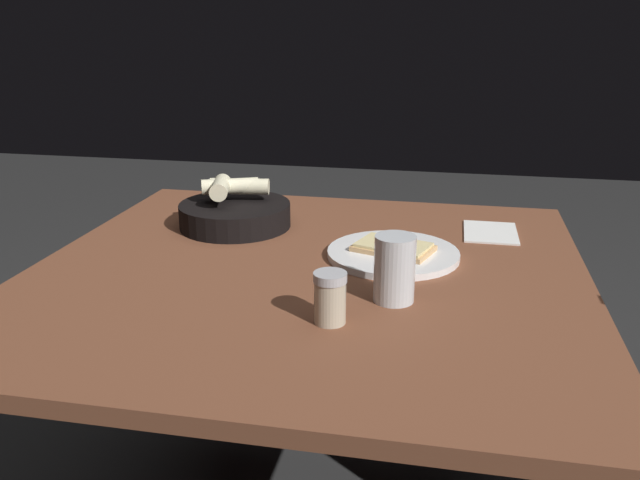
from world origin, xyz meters
name	(u,v)px	position (x,y,z in m)	size (l,w,h in m)	color
dining_table	(308,293)	(0.00, 0.00, 0.65)	(1.07, 1.09, 0.70)	brown
pizza_plate	(393,252)	(0.10, -0.16, 0.71)	(0.27, 0.27, 0.04)	white
bread_basket	(235,211)	(0.24, 0.23, 0.74)	(0.26, 0.26, 0.12)	black
beer_glass	(394,273)	(-0.12, -0.18, 0.76)	(0.07, 0.07, 0.12)	silver
pepper_shaker	(330,301)	(-0.23, -0.09, 0.74)	(0.06, 0.06, 0.09)	#BFB299
napkin	(490,232)	(0.30, -0.37, 0.71)	(0.16, 0.12, 0.00)	white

